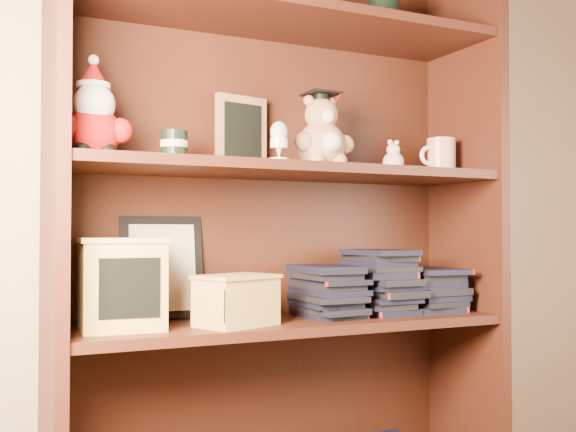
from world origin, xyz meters
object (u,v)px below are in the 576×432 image
bookcase (279,232)px  treats_box (121,283)px  teacher_mug (440,156)px  grad_teddy_bear (322,138)px

bookcase → treats_box: size_ratio=7.51×
bookcase → teacher_mug: bookcase is taller
teacher_mug → grad_teddy_bear: bearing=-179.1°
bookcase → teacher_mug: bearing=-5.8°
grad_teddy_bear → treats_box: 0.65m
bookcase → grad_teddy_bear: bearing=-29.2°
bookcase → grad_teddy_bear: 0.28m
bookcase → grad_teddy_bear: size_ratio=7.57×
grad_teddy_bear → teacher_mug: 0.40m
bookcase → grad_teddy_bear: bookcase is taller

